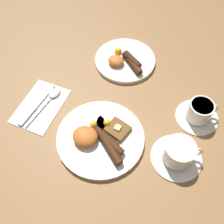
{
  "coord_description": "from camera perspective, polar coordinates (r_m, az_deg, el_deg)",
  "views": [
    {
      "loc": [
        0.2,
        -0.35,
        0.77
      ],
      "look_at": [
        -0.0,
        0.1,
        0.03
      ],
      "focal_mm": 42.0,
      "sensor_mm": 36.0,
      "label": 1
    }
  ],
  "objects": [
    {
      "name": "ground_plane",
      "position": [
        0.87,
        -2.46,
        -5.91
      ],
      "size": [
        3.0,
        3.0,
        0.0
      ],
      "primitive_type": "plane",
      "color": "olive"
    },
    {
      "name": "teacup_far",
      "position": [
        0.93,
        18.47,
        -0.09
      ],
      "size": [
        0.15,
        0.15,
        0.08
      ],
      "color": "white",
      "rests_on": "ground_plane"
    },
    {
      "name": "napkin",
      "position": [
        0.97,
        -15.3,
        1.31
      ],
      "size": [
        0.15,
        0.21,
        0.01
      ],
      "primitive_type": "cube",
      "rotation": [
        0.0,
        0.0,
        0.03
      ],
      "color": "white",
      "rests_on": "ground_plane"
    },
    {
      "name": "knife",
      "position": [
        0.96,
        -16.35,
        1.19
      ],
      "size": [
        0.03,
        0.2,
        0.01
      ],
      "rotation": [
        0.0,
        0.0,
        1.51
      ],
      "color": "silver",
      "rests_on": "napkin"
    },
    {
      "name": "teacup_near",
      "position": [
        0.83,
        14.29,
        -8.74
      ],
      "size": [
        0.16,
        0.16,
        0.08
      ],
      "color": "white",
      "rests_on": "ground_plane"
    },
    {
      "name": "breakfast_plate_far",
      "position": [
        1.06,
        2.81,
        11.24
      ],
      "size": [
        0.24,
        0.24,
        0.04
      ],
      "color": "white",
      "rests_on": "ground_plane"
    },
    {
      "name": "spoon",
      "position": [
        0.98,
        -13.05,
        3.37
      ],
      "size": [
        0.04,
        0.19,
        0.01
      ],
      "rotation": [
        0.0,
        0.0,
        1.48
      ],
      "color": "silver",
      "rests_on": "napkin"
    },
    {
      "name": "breakfast_plate_near",
      "position": [
        0.85,
        -2.58,
        -5.51
      ],
      "size": [
        0.29,
        0.29,
        0.05
      ],
      "color": "white",
      "rests_on": "ground_plane"
    }
  ]
}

